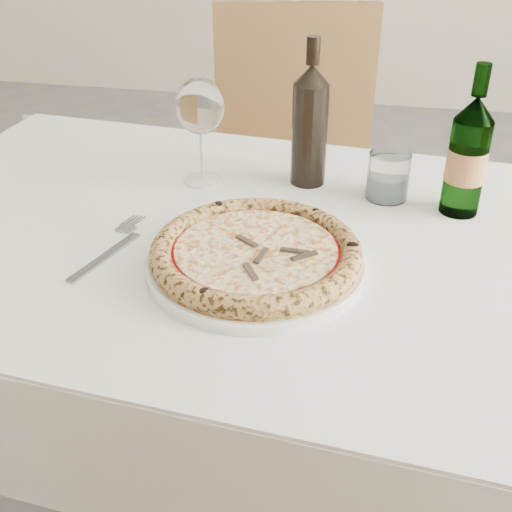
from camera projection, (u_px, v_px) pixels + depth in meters
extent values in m
cube|color=brown|center=(269.00, 248.00, 1.00)|extent=(1.32, 0.83, 0.04)
cube|color=white|center=(269.00, 236.00, 0.99)|extent=(1.39, 0.89, 0.01)
cube|color=white|center=(301.00, 193.00, 1.38)|extent=(1.33, 0.01, 0.22)
cube|color=white|center=(205.00, 490.00, 0.72)|extent=(1.33, 0.01, 0.22)
cylinder|color=brown|center=(57.00, 295.00, 1.55)|extent=(0.06, 0.06, 0.71)
cube|color=brown|center=(294.00, 197.00, 1.79)|extent=(0.53, 0.53, 0.04)
cube|color=brown|center=(295.00, 87.00, 1.83)|extent=(0.46, 0.12, 0.46)
cylinder|color=brown|center=(350.00, 237.00, 2.07)|extent=(0.04, 0.04, 0.43)
cylinder|color=brown|center=(365.00, 308.00, 1.74)|extent=(0.04, 0.04, 0.43)
cylinder|color=brown|center=(230.00, 235.00, 2.08)|extent=(0.04, 0.04, 0.43)
cylinder|color=brown|center=(222.00, 306.00, 1.75)|extent=(0.04, 0.04, 0.43)
cylinder|color=white|center=(256.00, 264.00, 0.90)|extent=(0.31, 0.31, 0.01)
torus|color=white|center=(256.00, 261.00, 0.90)|extent=(0.31, 0.31, 0.01)
cylinder|color=gold|center=(256.00, 256.00, 0.90)|extent=(0.29, 0.29, 0.01)
torus|color=#B3874A|center=(256.00, 251.00, 0.89)|extent=(0.30, 0.30, 0.03)
cylinder|color=#B3070A|center=(256.00, 251.00, 0.89)|extent=(0.25, 0.25, 0.00)
cylinder|color=#F9E0A9|center=(256.00, 249.00, 0.89)|extent=(0.23, 0.23, 0.00)
cube|color=brown|center=(277.00, 249.00, 0.88)|extent=(0.04, 0.01, 0.00)
cube|color=brown|center=(272.00, 232.00, 0.92)|extent=(0.02, 0.04, 0.00)
cube|color=brown|center=(226.00, 230.00, 0.93)|extent=(0.04, 0.03, 0.00)
cube|color=brown|center=(233.00, 252.00, 0.88)|extent=(0.04, 0.03, 0.00)
cube|color=brown|center=(261.00, 266.00, 0.84)|extent=(0.02, 0.04, 0.00)
cube|color=#8A92A1|center=(104.00, 258.00, 0.93)|extent=(0.06, 0.15, 0.00)
cube|color=#8A92A1|center=(127.00, 228.00, 1.00)|extent=(0.03, 0.03, 0.00)
cylinder|color=#8A92A1|center=(128.00, 219.00, 1.03)|extent=(0.00, 0.04, 0.00)
cylinder|color=#8A92A1|center=(132.00, 219.00, 1.03)|extent=(0.00, 0.04, 0.00)
cylinder|color=#8A92A1|center=(136.00, 219.00, 1.03)|extent=(0.00, 0.04, 0.00)
cylinder|color=#8A92A1|center=(140.00, 220.00, 1.03)|extent=(0.00, 0.04, 0.00)
cylinder|color=silver|center=(203.00, 180.00, 1.16)|extent=(0.07, 0.07, 0.00)
cylinder|color=silver|center=(202.00, 154.00, 1.13)|extent=(0.01, 0.01, 0.09)
ellipsoid|color=silver|center=(200.00, 106.00, 1.08)|extent=(0.08, 0.08, 0.10)
cylinder|color=silver|center=(388.00, 176.00, 1.08)|extent=(0.07, 0.07, 0.08)
cylinder|color=silver|center=(387.00, 187.00, 1.09)|extent=(0.06, 0.06, 0.04)
cylinder|color=#31662C|center=(465.00, 168.00, 1.02)|extent=(0.06, 0.06, 0.15)
cone|color=#31662C|center=(476.00, 108.00, 0.97)|extent=(0.06, 0.06, 0.04)
cylinder|color=#31662C|center=(482.00, 80.00, 0.94)|extent=(0.02, 0.02, 0.05)
cylinder|color=tan|center=(466.00, 165.00, 1.01)|extent=(0.06, 0.06, 0.05)
cylinder|color=black|center=(309.00, 135.00, 1.11)|extent=(0.06, 0.06, 0.18)
cone|color=black|center=(312.00, 74.00, 1.05)|extent=(0.06, 0.06, 0.03)
cylinder|color=black|center=(313.00, 50.00, 1.03)|extent=(0.02, 0.02, 0.04)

